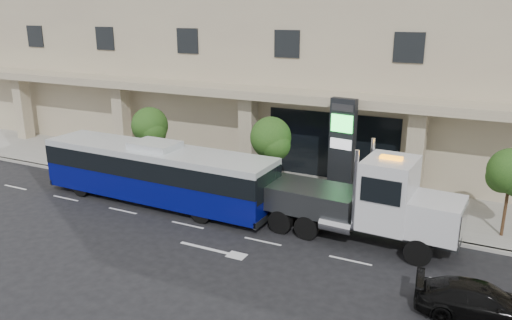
{
  "coord_description": "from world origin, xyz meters",
  "views": [
    {
      "loc": [
        8.74,
        -19.76,
        9.84
      ],
      "look_at": [
        -2.08,
        2.0,
        2.58
      ],
      "focal_mm": 35.0,
      "sensor_mm": 36.0,
      "label": 1
    }
  ],
  "objects_px": {
    "tow_truck": "(368,203)",
    "black_sedan": "(481,302)",
    "city_bus": "(157,172)",
    "signage_pylon": "(342,149)"
  },
  "relations": [
    {
      "from": "tow_truck",
      "to": "black_sedan",
      "type": "relative_size",
      "value": 2.33
    },
    {
      "from": "city_bus",
      "to": "signage_pylon",
      "type": "relative_size",
      "value": 2.44
    },
    {
      "from": "signage_pylon",
      "to": "city_bus",
      "type": "bearing_deg",
      "value": -144.36
    },
    {
      "from": "city_bus",
      "to": "black_sedan",
      "type": "distance_m",
      "value": 16.51
    },
    {
      "from": "city_bus",
      "to": "tow_truck",
      "type": "relative_size",
      "value": 1.35
    },
    {
      "from": "tow_truck",
      "to": "black_sedan",
      "type": "height_order",
      "value": "tow_truck"
    },
    {
      "from": "city_bus",
      "to": "signage_pylon",
      "type": "height_order",
      "value": "signage_pylon"
    },
    {
      "from": "tow_truck",
      "to": "black_sedan",
      "type": "distance_m",
      "value": 6.46
    },
    {
      "from": "signage_pylon",
      "to": "black_sedan",
      "type": "bearing_deg",
      "value": -40.73
    },
    {
      "from": "black_sedan",
      "to": "city_bus",
      "type": "bearing_deg",
      "value": 69.76
    }
  ]
}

